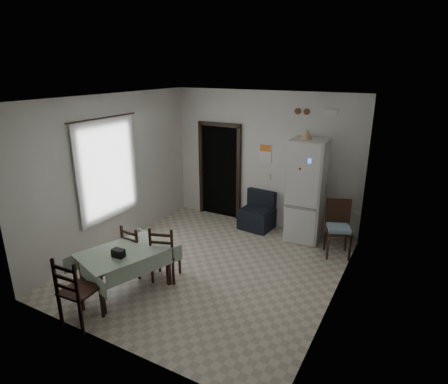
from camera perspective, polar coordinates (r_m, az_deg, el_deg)
ground at (r=6.72m, az=-2.08°, el=-11.37°), size 4.50×4.50×0.00m
ceiling at (r=5.83m, az=-2.43°, el=14.11°), size 4.20×4.50×0.02m
wall_back at (r=8.06m, az=5.99°, el=4.85°), size 4.20×0.02×2.90m
wall_front at (r=4.48m, az=-17.24°, el=-7.49°), size 4.20×0.02×2.90m
wall_left at (r=7.38m, az=-16.41°, el=2.88°), size 0.02×4.50×2.90m
wall_right at (r=5.41m, az=17.25°, el=-2.90°), size 0.02×4.50×2.90m
doorway at (r=8.77m, az=0.09°, el=3.47°), size 1.06×0.52×2.22m
window_recess at (r=7.26m, az=-17.87°, el=3.30°), size 0.10×1.20×1.60m
curtain at (r=7.18m, az=-17.26°, el=3.20°), size 0.02×1.45×1.85m
curtain_rod at (r=6.99m, az=-17.95°, el=10.71°), size 0.02×1.60×0.02m
calendar at (r=7.99m, az=6.33°, el=5.97°), size 0.28×0.02×0.40m
calendar_image at (r=7.97m, az=6.34°, el=6.67°), size 0.24×0.01×0.14m
light_switch at (r=8.09m, az=6.86°, el=2.30°), size 0.08×0.02×0.12m
vent_left at (r=7.62m, az=11.18°, el=11.99°), size 0.12×0.03×0.12m
vent_right at (r=7.57m, az=12.50°, el=11.86°), size 0.12×0.03×0.12m
emergency_light at (r=7.42m, az=16.00°, el=11.70°), size 0.25×0.07×0.09m
fridge at (r=7.55m, az=12.49°, el=0.19°), size 0.70×0.70×2.05m
tan_cone at (r=7.26m, az=12.48°, el=8.63°), size 0.26×0.26×0.20m
navy_seat at (r=8.09m, az=5.05°, el=-2.89°), size 0.72×0.70×0.80m
corner_chair at (r=7.19m, az=17.05°, el=-5.49°), size 0.59×0.59×1.04m
dining_table at (r=6.15m, az=-14.70°, el=-11.44°), size 1.23×1.51×0.68m
black_bag at (r=5.81m, az=-15.80°, el=-8.94°), size 0.19×0.12×0.12m
dining_chair_far_left at (r=6.53m, az=-13.03°, el=-8.40°), size 0.40×0.40×0.89m
dining_chair_far_right at (r=6.25m, az=-8.92°, el=-9.01°), size 0.53×0.53×0.97m
dining_chair_near_head at (r=5.55m, az=-21.24°, el=-13.66°), size 0.47×0.47×1.03m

